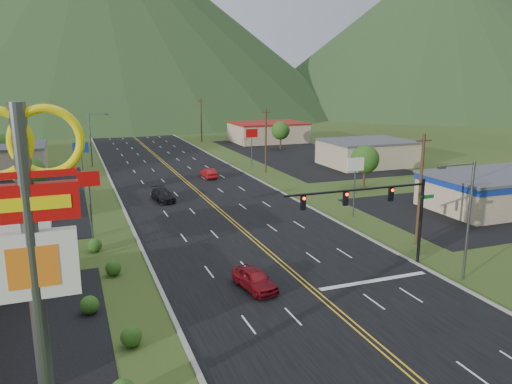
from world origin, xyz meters
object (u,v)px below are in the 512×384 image
object	(u,v)px
pylon_sign	(30,232)
traffic_signal	(379,204)
car_red_far	(209,173)
car_red_near	(255,280)
car_dark_mid	(163,195)
streetlight_west	(92,136)
streetlight_east	(466,213)

from	to	relation	value
pylon_sign	traffic_signal	size ratio (longest dim) A/B	1.07
pylon_sign	car_red_far	distance (m)	56.35
car_red_near	car_red_far	xyz separation A→B (m)	(7.60, 39.89, -0.05)
car_dark_mid	streetlight_west	bearing A→B (deg)	97.21
car_red_near	streetlight_east	bearing A→B (deg)	-23.74
streetlight_east	streetlight_west	size ratio (longest dim) A/B	1.00
streetlight_west	car_red_near	size ratio (longest dim) A/B	2.03
streetlight_east	car_dark_mid	distance (m)	36.20
traffic_signal	car_dark_mid	size ratio (longest dim) A/B	2.62
car_red_near	car_dark_mid	xyz separation A→B (m)	(-1.37, 28.21, -0.03)
traffic_signal	streetlight_east	bearing A→B (deg)	-40.39
streetlight_east	car_red_near	size ratio (longest dim) A/B	2.03
streetlight_west	car_red_near	world-z (taller)	streetlight_west
car_red_far	car_red_near	bearing A→B (deg)	77.14
car_red_far	car_dark_mid	bearing A→B (deg)	50.40
streetlight_east	car_red_near	bearing A→B (deg)	165.87
streetlight_east	car_dark_mid	xyz separation A→B (m)	(-16.36, 31.98, -4.45)
traffic_signal	streetlight_west	xyz separation A→B (m)	(-18.16, 56.00, -0.15)
pylon_sign	car_dark_mid	size ratio (longest dim) A/B	2.80
streetlight_east	car_dark_mid	bearing A→B (deg)	117.09
traffic_signal	car_red_near	size ratio (longest dim) A/B	2.95
pylon_sign	car_dark_mid	bearing A→B (deg)	73.53
streetlight_west	car_red_far	distance (m)	22.94
pylon_sign	car_red_near	world-z (taller)	pylon_sign
streetlight_west	streetlight_east	bearing A→B (deg)	-69.14
traffic_signal	car_red_far	size ratio (longest dim) A/B	3.04
traffic_signal	streetlight_east	xyz separation A→B (m)	(4.70, -4.00, -0.15)
traffic_signal	streetlight_east	world-z (taller)	streetlight_east
pylon_sign	streetlight_east	size ratio (longest dim) A/B	1.56
pylon_sign	streetlight_west	world-z (taller)	pylon_sign
car_dark_mid	car_red_far	world-z (taller)	car_dark_mid
traffic_signal	car_red_near	world-z (taller)	traffic_signal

